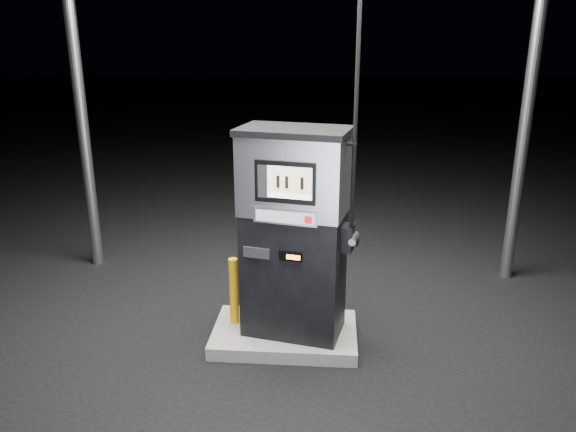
{
  "coord_description": "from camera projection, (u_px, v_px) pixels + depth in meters",
  "views": [
    {
      "loc": [
        0.48,
        -5.57,
        3.33
      ],
      "look_at": [
        0.04,
        0.0,
        1.48
      ],
      "focal_mm": 35.0,
      "sensor_mm": 36.0,
      "label": 1
    }
  ],
  "objects": [
    {
      "name": "ground",
      "position": [
        285.0,
        340.0,
        6.36
      ],
      "size": [
        80.0,
        80.0,
        0.0
      ],
      "primitive_type": "plane",
      "color": "black",
      "rests_on": "ground"
    },
    {
      "name": "fuel_dispenser",
      "position": [
        294.0,
        232.0,
        5.92
      ],
      "size": [
        1.31,
        0.89,
        4.7
      ],
      "rotation": [
        0.0,
        0.0,
        -0.21
      ],
      "color": "black",
      "rests_on": "pump_island"
    },
    {
      "name": "pump_island",
      "position": [
        285.0,
        334.0,
        6.33
      ],
      "size": [
        1.6,
        1.0,
        0.15
      ],
      "primitive_type": "cube",
      "color": "slate",
      "rests_on": "ground"
    },
    {
      "name": "bollard_right",
      "position": [
        335.0,
        292.0,
        6.26
      ],
      "size": [
        0.12,
        0.12,
        0.83
      ],
      "primitive_type": "cylinder",
      "rotation": [
        0.0,
        0.0,
        0.14
      ],
      "color": "orange",
      "rests_on": "pump_island"
    },
    {
      "name": "bollard_left",
      "position": [
        234.0,
        291.0,
        6.33
      ],
      "size": [
        0.13,
        0.13,
        0.78
      ],
      "primitive_type": "cylinder",
      "rotation": [
        0.0,
        0.0,
        -0.34
      ],
      "color": "orange",
      "rests_on": "pump_island"
    }
  ]
}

